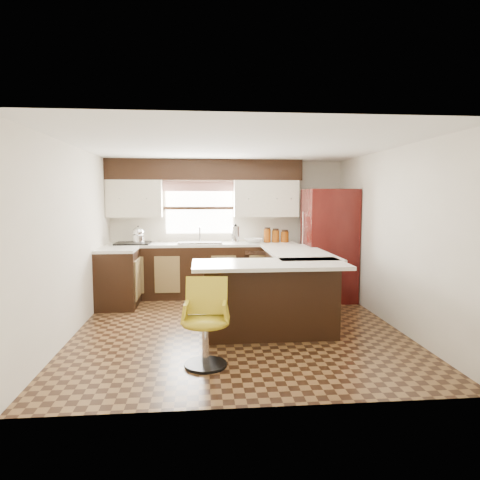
{
  "coord_description": "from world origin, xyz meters",
  "views": [
    {
      "loc": [
        -0.48,
        -5.57,
        1.74
      ],
      "look_at": [
        0.07,
        0.45,
        1.14
      ],
      "focal_mm": 32.0,
      "sensor_mm": 36.0,
      "label": 1
    }
  ],
  "objects": [
    {
      "name": "canister_med",
      "position": [
        0.85,
        1.92,
        1.05
      ],
      "size": [
        0.13,
        0.13,
        0.21
      ],
      "primitive_type": "cylinder",
      "color": "#803B0A",
      "rests_on": "counter_back"
    },
    {
      "name": "sink",
      "position": [
        -0.5,
        1.88,
        0.96
      ],
      "size": [
        0.75,
        0.45,
        0.03
      ],
      "primitive_type": "cube",
      "color": "#B2B2B7",
      "rests_on": "counter_back"
    },
    {
      "name": "counter_back",
      "position": [
        -0.45,
        1.9,
        0.92
      ],
      "size": [
        3.3,
        0.6,
        0.04
      ],
      "primitive_type": "cube",
      "color": "silver",
      "rests_on": "base_cab_back"
    },
    {
      "name": "soffit",
      "position": [
        -0.4,
        2.03,
        2.22
      ],
      "size": [
        3.4,
        0.35,
        0.36
      ],
      "primitive_type": "cube",
      "color": "black",
      "rests_on": "wall_back"
    },
    {
      "name": "wall_front",
      "position": [
        0.0,
        -2.2,
        1.2
      ],
      "size": [
        4.4,
        0.0,
        4.4
      ],
      "primitive_type": "plane",
      "rotation": [
        -1.57,
        0.0,
        0.0
      ],
      "color": "beige",
      "rests_on": "floor"
    },
    {
      "name": "upper_cab_left",
      "position": [
        -1.62,
        2.03,
        1.72
      ],
      "size": [
        0.94,
        0.35,
        0.64
      ],
      "primitive_type": "cube",
      "color": "beige",
      "rests_on": "wall_back"
    },
    {
      "name": "window_pane",
      "position": [
        -0.5,
        2.18,
        1.55
      ],
      "size": [
        1.2,
        0.02,
        0.9
      ],
      "primitive_type": "cube",
      "color": "white",
      "rests_on": "wall_back"
    },
    {
      "name": "bar_chair",
      "position": [
        -0.44,
        -1.28,
        0.45
      ],
      "size": [
        0.53,
        0.53,
        0.9
      ],
      "primitive_type": null,
      "rotation": [
        0.0,
        0.0,
        -0.1
      ],
      "color": "gold",
      "rests_on": "floor"
    },
    {
      "name": "upper_cab_right",
      "position": [
        0.68,
        2.03,
        1.72
      ],
      "size": [
        1.14,
        0.35,
        0.64
      ],
      "primitive_type": "cube",
      "color": "beige",
      "rests_on": "wall_back"
    },
    {
      "name": "floor",
      "position": [
        0.0,
        0.0,
        0.0
      ],
      "size": [
        4.4,
        4.4,
        0.0
      ],
      "primitive_type": "plane",
      "color": "#49301A",
      "rests_on": "ground"
    },
    {
      "name": "cooktop",
      "position": [
        -1.65,
        1.88,
        0.96
      ],
      "size": [
        0.58,
        0.5,
        0.02
      ],
      "primitive_type": "cube",
      "color": "black",
      "rests_on": "counter_back"
    },
    {
      "name": "peninsula_long",
      "position": [
        0.9,
        0.62,
        0.45
      ],
      "size": [
        0.6,
        1.95,
        0.9
      ],
      "primitive_type": "cube",
      "color": "black",
      "rests_on": "floor"
    },
    {
      "name": "counter_left",
      "position": [
        -1.8,
        1.25,
        0.92
      ],
      "size": [
        0.6,
        0.7,
        0.04
      ],
      "primitive_type": "cube",
      "color": "silver",
      "rests_on": "base_cab_left"
    },
    {
      "name": "valance",
      "position": [
        -0.5,
        2.14,
        1.94
      ],
      "size": [
        1.3,
        0.06,
        0.18
      ],
      "primitive_type": "cube",
      "color": "#D19B93",
      "rests_on": "wall_back"
    },
    {
      "name": "kettle",
      "position": [
        -1.55,
        1.88,
        1.11
      ],
      "size": [
        0.21,
        0.21,
        0.29
      ],
      "primitive_type": null,
      "color": "silver",
      "rests_on": "cooktop"
    },
    {
      "name": "dishwasher",
      "position": [
        0.55,
        1.61,
        0.43
      ],
      "size": [
        0.58,
        0.03,
        0.78
      ],
      "primitive_type": "cube",
      "color": "black",
      "rests_on": "floor"
    },
    {
      "name": "canister_small",
      "position": [
        1.01,
        1.92,
        1.04
      ],
      "size": [
        0.14,
        0.14,
        0.19
      ],
      "primitive_type": "cylinder",
      "color": "#803B0A",
      "rests_on": "counter_back"
    },
    {
      "name": "refrigerator",
      "position": [
        1.68,
        1.45,
        0.94
      ],
      "size": [
        0.81,
        0.77,
        1.88
      ],
      "primitive_type": "cube",
      "color": "#3B0B09",
      "rests_on": "floor"
    },
    {
      "name": "canister_large",
      "position": [
        0.69,
        1.92,
        1.06
      ],
      "size": [
        0.12,
        0.12,
        0.24
      ],
      "primitive_type": "cylinder",
      "color": "#803B0A",
      "rests_on": "counter_back"
    },
    {
      "name": "ceiling",
      "position": [
        0.0,
        0.0,
        2.4
      ],
      "size": [
        4.4,
        4.4,
        0.0
      ],
      "primitive_type": "plane",
      "rotation": [
        3.14,
        0.0,
        0.0
      ],
      "color": "silver",
      "rests_on": "wall_back"
    },
    {
      "name": "counter_pen_long",
      "position": [
        0.95,
        0.62,
        0.92
      ],
      "size": [
        0.84,
        1.95,
        0.04
      ],
      "primitive_type": "cube",
      "color": "silver",
      "rests_on": "peninsula_long"
    },
    {
      "name": "peninsula_return",
      "position": [
        0.38,
        -0.35,
        0.45
      ],
      "size": [
        1.65,
        0.6,
        0.9
      ],
      "primitive_type": "cube",
      "color": "black",
      "rests_on": "floor"
    },
    {
      "name": "counter_pen_return",
      "position": [
        0.35,
        -0.44,
        0.92
      ],
      "size": [
        1.89,
        0.84,
        0.04
      ],
      "primitive_type": "cube",
      "color": "silver",
      "rests_on": "peninsula_return"
    },
    {
      "name": "wall_back",
      "position": [
        0.0,
        2.2,
        1.2
      ],
      "size": [
        4.4,
        0.0,
        4.4
      ],
      "primitive_type": "plane",
      "rotation": [
        1.57,
        0.0,
        0.0
      ],
      "color": "beige",
      "rests_on": "floor"
    },
    {
      "name": "wall_left",
      "position": [
        -2.1,
        0.0,
        1.2
      ],
      "size": [
        0.0,
        4.4,
        4.4
      ],
      "primitive_type": "plane",
      "rotation": [
        1.57,
        0.0,
        1.57
      ],
      "color": "beige",
      "rests_on": "floor"
    },
    {
      "name": "base_cab_back",
      "position": [
        -0.45,
        1.9,
        0.45
      ],
      "size": [
        3.3,
        0.6,
        0.9
      ],
      "primitive_type": "cube",
      "color": "black",
      "rests_on": "floor"
    },
    {
      "name": "base_cab_left",
      "position": [
        -1.8,
        1.25,
        0.45
      ],
      "size": [
        0.6,
        0.7,
        0.9
      ],
      "primitive_type": "cube",
      "color": "black",
      "rests_on": "floor"
    },
    {
      "name": "mixing_bowl",
      "position": [
        0.44,
        1.9,
        0.98
      ],
      "size": [
        0.4,
        0.4,
        0.08
      ],
      "primitive_type": "imported",
      "rotation": [
        0.0,
        0.0,
        0.36
      ],
      "color": "white",
      "rests_on": "counter_back"
    },
    {
      "name": "percolator",
      "position": [
        0.13,
        1.9,
        1.09
      ],
      "size": [
        0.15,
        0.15,
        0.29
      ],
      "primitive_type": "cylinder",
      "color": "silver",
      "rests_on": "counter_back"
    },
    {
      "name": "wall_right",
      "position": [
        2.1,
        0.0,
        1.2
      ],
      "size": [
        0.0,
        4.4,
        4.4
      ],
      "primitive_type": "plane",
      "rotation": [
        1.57,
        0.0,
        -1.57
      ],
      "color": "beige",
      "rests_on": "floor"
    }
  ]
}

